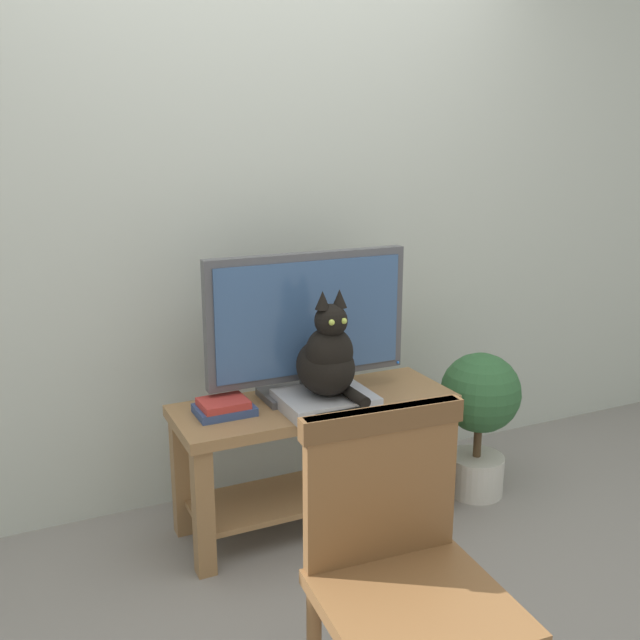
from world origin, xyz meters
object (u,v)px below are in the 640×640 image
Objects in this scene: tv_stand at (315,440)px; book_stack at (224,407)px; tv at (308,323)px; cat at (328,358)px; wooden_chair at (401,566)px; media_box at (325,401)px; potted_plant at (479,410)px.

tv_stand is 0.43m from book_stack.
tv is at bearing 7.72° from book_stack.
cat is 1.09m from wooden_chair.
book_stack is at bearing 94.59° from wooden_chair.
tv is 2.37× the size of media_box.
wooden_chair is 1.16m from book_stack.
tv reaches higher than cat.
wooden_chair is (-0.29, -1.14, 0.18)m from tv_stand.
potted_plant is at bearing 45.16° from wooden_chair.
tv is 1.28× the size of potted_plant.
wooden_chair is at bearing -105.76° from cat.
book_stack reaches higher than tv_stand.
potted_plant reaches higher than tv_stand.
tv_stand is 0.40m from cat.
media_box is 1.63× the size of book_stack.
tv_stand is 1.34× the size of tv.
potted_plant reaches higher than media_box.
wooden_chair is 1.40× the size of potted_plant.
cat is at bearing -85.70° from media_box.
wooden_chair is 4.20× the size of book_stack.
cat is at bearing 74.24° from wooden_chair.
media_box is at bearing -86.98° from tv_stand.
potted_plant is at bearing -10.14° from tv.
cat is (0.00, -0.02, 0.18)m from media_box.
tv_stand is at bearing -1.85° from book_stack.
wooden_chair is at bearing -104.07° from tv_stand.
tv_stand is 3.19× the size of media_box.
tv_stand is at bearing 75.93° from wooden_chair.
cat is 0.64× the size of potted_plant.
potted_plant is at bearing -5.52° from tv_stand.
media_box is at bearing -14.95° from book_stack.
cat is at bearing -87.99° from tv.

